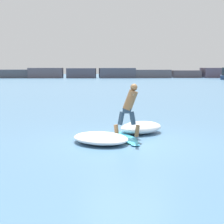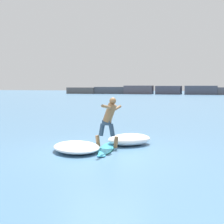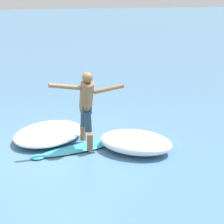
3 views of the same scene
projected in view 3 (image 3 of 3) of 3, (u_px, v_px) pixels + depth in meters
ground_plane at (61, 152)px, 7.97m from camera, size 200.00×200.00×0.00m
surfboard at (85, 147)px, 8.16m from camera, size 0.75×2.39×0.20m
surfer at (86, 103)px, 7.81m from camera, size 0.83×1.57×1.66m
wave_foam_at_tail at (49, 133)px, 8.64m from camera, size 2.24×2.31×0.29m
wave_foam_at_nose at (135, 142)px, 7.98m from camera, size 1.94×1.90×0.39m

